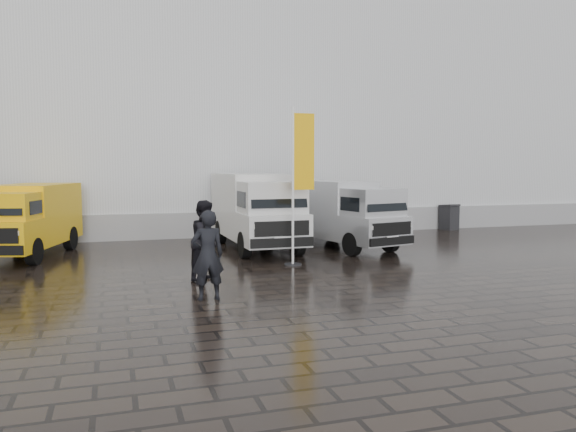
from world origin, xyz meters
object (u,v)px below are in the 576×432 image
at_px(van_yellow, 27,221).
at_px(person_front, 208,255).
at_px(flagpole, 299,179).
at_px(van_silver, 340,214).
at_px(wheelie_bin, 449,217).
at_px(person_tent, 206,240).
at_px(van_white, 256,211).

height_order(van_yellow, person_front, van_yellow).
bearing_deg(flagpole, van_yellow, 152.94).
distance_m(van_silver, wheelie_bin, 7.67).
distance_m(van_silver, person_front, 8.41).
bearing_deg(person_front, wheelie_bin, -144.34).
relative_size(van_yellow, person_front, 2.55).
relative_size(flagpole, person_front, 2.35).
relative_size(van_silver, person_tent, 2.68).
bearing_deg(wheelie_bin, van_white, -178.70).
relative_size(van_white, van_silver, 1.11).
bearing_deg(van_yellow, wheelie_bin, 23.73).
distance_m(van_white, flagpole, 3.68).
distance_m(flagpole, person_tent, 3.49).
relative_size(van_white, person_front, 3.09).
bearing_deg(person_front, van_silver, -134.95).
relative_size(van_yellow, flagpole, 1.08).
bearing_deg(van_silver, van_yellow, 160.61).
height_order(van_white, wheelie_bin, van_white).
distance_m(wheelie_bin, person_tent, 14.37).
distance_m(van_white, person_front, 7.42).
bearing_deg(flagpole, wheelie_bin, 35.23).
bearing_deg(van_silver, van_white, 154.22).
height_order(van_yellow, van_silver, van_silver).
relative_size(van_yellow, person_tent, 2.45).
relative_size(flagpole, person_tent, 2.26).
bearing_deg(wheelie_bin, van_silver, -167.78).
height_order(flagpole, person_tent, flagpole).
xyz_separation_m(flagpole, person_tent, (-2.86, -1.36, -1.46)).
bearing_deg(person_tent, flagpole, -24.10).
relative_size(van_white, flagpole, 1.32).
relative_size(van_yellow, van_silver, 0.91).
distance_m(van_yellow, van_silver, 10.10).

